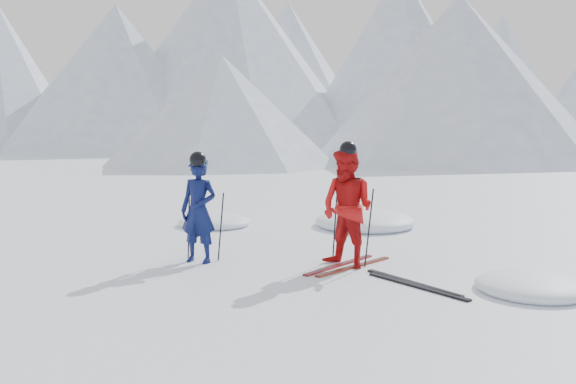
% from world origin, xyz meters
% --- Properties ---
extents(ground, '(160.00, 160.00, 0.00)m').
position_xyz_m(ground, '(0.00, 0.00, 0.00)').
color(ground, white).
rests_on(ground, ground).
extents(skier_blue, '(0.64, 0.45, 1.65)m').
position_xyz_m(skier_blue, '(-2.84, -0.28, 0.82)').
color(skier_blue, '#0B1343').
rests_on(skier_blue, ground).
extents(skier_red, '(1.04, 0.91, 1.82)m').
position_xyz_m(skier_red, '(-0.63, 0.46, 0.91)').
color(skier_red, '#B90E0F').
rests_on(skier_red, ground).
extents(pole_blue_left, '(0.11, 0.08, 1.10)m').
position_xyz_m(pole_blue_left, '(-3.14, -0.13, 0.55)').
color(pole_blue_left, black).
rests_on(pole_blue_left, ground).
extents(pole_blue_right, '(0.11, 0.07, 1.10)m').
position_xyz_m(pole_blue_right, '(-2.59, -0.03, 0.55)').
color(pole_blue_right, black).
rests_on(pole_blue_right, ground).
extents(pole_red_left, '(0.12, 0.10, 1.21)m').
position_xyz_m(pole_red_left, '(-0.93, 0.71, 0.61)').
color(pole_red_left, black).
rests_on(pole_red_left, ground).
extents(pole_red_right, '(0.12, 0.09, 1.21)m').
position_xyz_m(pole_red_right, '(-0.33, 0.61, 0.61)').
color(pole_red_right, black).
rests_on(pole_red_right, ground).
extents(ski_worn_left, '(0.51, 1.67, 0.03)m').
position_xyz_m(ski_worn_left, '(-0.75, 0.46, 0.01)').
color(ski_worn_left, black).
rests_on(ski_worn_left, ground).
extents(ski_worn_right, '(0.62, 1.64, 0.03)m').
position_xyz_m(ski_worn_right, '(-0.51, 0.46, 0.01)').
color(ski_worn_right, black).
rests_on(ski_worn_right, ground).
extents(ski_loose_a, '(1.54, 0.88, 0.03)m').
position_xyz_m(ski_loose_a, '(0.53, -0.06, 0.01)').
color(ski_loose_a, black).
rests_on(ski_loose_a, ground).
extents(ski_loose_b, '(1.57, 0.83, 0.03)m').
position_xyz_m(ski_loose_b, '(0.63, -0.21, 0.01)').
color(ski_loose_b, black).
rests_on(ski_loose_b, ground).
extents(snow_lumps, '(9.22, 5.92, 0.47)m').
position_xyz_m(snow_lumps, '(-1.10, 2.70, 0.00)').
color(snow_lumps, white).
rests_on(snow_lumps, ground).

